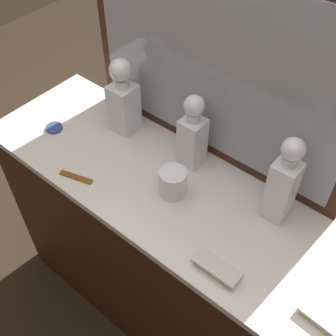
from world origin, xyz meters
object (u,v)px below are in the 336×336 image
Objects in this scene: crystal_tumbler_front at (173,183)px; silver_brush_left at (326,320)px; crystal_decanter_rear at (192,137)px; crystal_decanter_far_right at (124,103)px; tortoiseshell_comb at (76,177)px; porcelain_dish at (54,128)px; silver_brush_front at (217,268)px; crystal_decanter_front at (282,187)px.

silver_brush_left is at bearing -8.81° from crystal_tumbler_front.
crystal_decanter_rear is 0.30m from crystal_decanter_far_right.
crystal_decanter_rear is 2.29× the size of tortoiseshell_comb.
crystal_tumbler_front is at bearing 4.78° from porcelain_dish.
crystal_decanter_rear reaches higher than tortoiseshell_comb.
silver_brush_left is at bearing -2.25° from porcelain_dish.
crystal_decanter_rear is 0.55m from porcelain_dish.
crystal_decanter_rear is at bearing 158.74° from silver_brush_left.
crystal_tumbler_front reaches higher than tortoiseshell_comb.
crystal_decanter_far_right is at bearing -176.70° from crystal_decanter_rear.
tortoiseshell_comb is (0.25, -0.11, -0.00)m from porcelain_dish.
silver_brush_front is (0.32, -0.30, -0.10)m from crystal_decanter_rear.
porcelain_dish is at bearing -158.75° from crystal_decanter_rear.
crystal_decanter_far_right is (-0.30, -0.02, 0.01)m from crystal_decanter_rear.
tortoiseshell_comb is at bearing -175.31° from silver_brush_left.
silver_brush_front is at bearing -24.44° from crystal_decanter_far_right.
tortoiseshell_comb is at bearing -151.21° from crystal_tumbler_front.
silver_brush_front is 2.23× the size of porcelain_dish.
crystal_decanter_front is 0.64m from crystal_decanter_far_right.
crystal_decanter_far_right is at bearing 98.85° from tortoiseshell_comb.
crystal_tumbler_front is 0.77× the size of tortoiseshell_comb.
silver_brush_left is 1.03× the size of silver_brush_front.
crystal_decanter_far_right is 0.32m from tortoiseshell_comb.
tortoiseshell_comb is (-0.57, -0.01, -0.01)m from silver_brush_front.
crystal_decanter_far_right is 4.77× the size of porcelain_dish.
crystal_decanter_front reaches higher than silver_brush_left.
crystal_tumbler_front reaches higher than porcelain_dish.
crystal_decanter_far_right is 2.43× the size of tortoiseshell_comb.
tortoiseshell_comb is at bearing -153.52° from crystal_decanter_front.
crystal_decanter_front reaches higher than crystal_tumbler_front.
crystal_decanter_front reaches higher than crystal_decanter_rear.
crystal_decanter_front reaches higher than tortoiseshell_comb.
crystal_decanter_far_right reaches higher than tortoiseshell_comb.
crystal_decanter_rear is at bearing 50.92° from tortoiseshell_comb.
crystal_decanter_front is 0.30m from silver_brush_front.
crystal_decanter_front is 0.34m from crystal_decanter_rear.
silver_brush_front is at bearing -27.84° from crystal_tumbler_front.
crystal_decanter_rear is 0.94× the size of crystal_decanter_far_right.
porcelain_dish is (-0.20, -0.18, -0.11)m from crystal_decanter_far_right.
silver_brush_front is at bearing 1.42° from tortoiseshell_comb.
crystal_tumbler_front is 0.34m from tortoiseshell_comb.
silver_brush_left is (0.62, -0.24, -0.10)m from crystal_decanter_rear.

